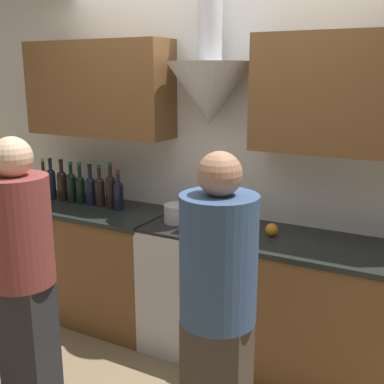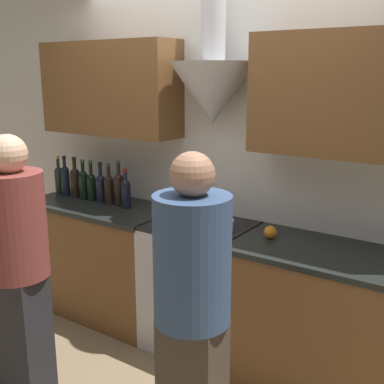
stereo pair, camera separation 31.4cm
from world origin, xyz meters
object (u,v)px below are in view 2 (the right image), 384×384
at_px(stock_pot, 181,213).
at_px(wine_bottle_4, 91,185).
at_px(mixing_bowl, 218,224).
at_px(person_foreground_right, 192,313).
at_px(wine_bottle_3, 83,183).
at_px(wine_bottle_5, 101,187).
at_px(wine_bottle_6, 109,188).
at_px(wine_bottle_0, 59,179).
at_px(wine_bottle_2, 75,181).
at_px(wine_bottle_1, 65,179).
at_px(person_foreground_left, 18,263).
at_px(wine_bottle_8, 126,192).
at_px(wine_bottle_7, 119,188).
at_px(stove_range, 200,286).
at_px(orange_fruit, 270,232).

bearing_deg(stock_pot, wine_bottle_4, 176.61).
xyz_separation_m(stock_pot, mixing_bowl, (0.30, -0.00, -0.03)).
distance_m(wine_bottle_4, person_foreground_right, 2.00).
relative_size(wine_bottle_3, stock_pot, 1.62).
height_order(wine_bottle_5, wine_bottle_6, wine_bottle_6).
relative_size(wine_bottle_0, wine_bottle_2, 0.98).
xyz_separation_m(wine_bottle_1, wine_bottle_2, (0.10, 0.02, -0.00)).
relative_size(wine_bottle_3, person_foreground_left, 0.20).
height_order(wine_bottle_2, wine_bottle_8, wine_bottle_2).
xyz_separation_m(wine_bottle_2, wine_bottle_4, (0.20, -0.01, -0.01)).
height_order(wine_bottle_1, wine_bottle_7, wine_bottle_7).
relative_size(wine_bottle_1, wine_bottle_7, 0.95).
relative_size(mixing_bowl, person_foreground_left, 0.13).
distance_m(wine_bottle_0, person_foreground_right, 2.34).
height_order(wine_bottle_1, person_foreground_right, person_foreground_right).
relative_size(stove_range, wine_bottle_8, 2.99).
height_order(orange_fruit, person_foreground_left, person_foreground_left).
height_order(wine_bottle_7, wine_bottle_8, wine_bottle_7).
xyz_separation_m(wine_bottle_4, person_foreground_left, (0.56, -1.12, -0.16)).
relative_size(wine_bottle_6, orange_fruit, 4.00).
xyz_separation_m(mixing_bowl, orange_fruit, (0.36, 0.03, 0.01)).
relative_size(wine_bottle_4, wine_bottle_8, 1.08).
bearing_deg(wine_bottle_3, stock_pot, -2.88).
height_order(wine_bottle_4, stock_pot, wine_bottle_4).
height_order(wine_bottle_0, wine_bottle_4, wine_bottle_4).
height_order(wine_bottle_3, wine_bottle_7, wine_bottle_7).
bearing_deg(wine_bottle_5, stove_range, -2.50).
distance_m(wine_bottle_4, wine_bottle_7, 0.29).
relative_size(wine_bottle_2, orange_fruit, 4.12).
bearing_deg(wine_bottle_5, wine_bottle_1, -177.65).
bearing_deg(wine_bottle_4, wine_bottle_7, 1.87).
relative_size(stock_pot, person_foreground_right, 0.13).
bearing_deg(mixing_bowl, person_foreground_left, -122.12).
xyz_separation_m(person_foreground_left, person_foreground_right, (1.14, 0.07, 0.00)).
bearing_deg(person_foreground_right, wine_bottle_5, 146.54).
height_order(wine_bottle_0, mixing_bowl, wine_bottle_0).
bearing_deg(wine_bottle_8, person_foreground_right, -38.24).
height_order(wine_bottle_3, wine_bottle_5, wine_bottle_3).
distance_m(wine_bottle_0, wine_bottle_7, 0.68).
xyz_separation_m(wine_bottle_5, stock_pot, (0.82, -0.06, -0.06)).
xyz_separation_m(stock_pot, person_foreground_right, (0.78, -1.00, -0.09)).
distance_m(wine_bottle_0, wine_bottle_1, 0.09).
bearing_deg(orange_fruit, person_foreground_left, -133.28).
bearing_deg(wine_bottle_5, mixing_bowl, -3.29).
bearing_deg(orange_fruit, wine_bottle_1, 179.47).
xyz_separation_m(wine_bottle_0, wine_bottle_6, (0.58, 0.00, -0.00)).
bearing_deg(wine_bottle_8, mixing_bowl, -3.16).
bearing_deg(stove_range, wine_bottle_8, 177.97).
distance_m(wine_bottle_6, stock_pot, 0.74).
xyz_separation_m(wine_bottle_5, wine_bottle_7, (0.19, 0.00, 0.02)).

